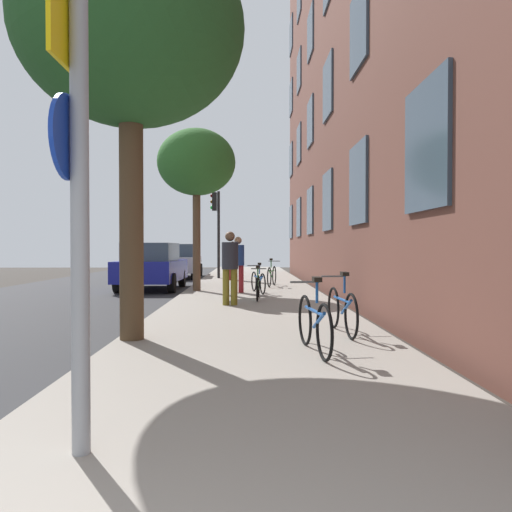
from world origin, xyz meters
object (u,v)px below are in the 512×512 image
(bicycle_1, at_px, (342,309))
(car_0, at_px, (152,266))
(tree_near, at_px, (131,31))
(pedestrian_2, at_px, (233,258))
(bicycle_0, at_px, (314,323))
(bicycle_4, at_px, (272,275))
(pedestrian_1, at_px, (238,261))
(pedestrian_0, at_px, (230,263))
(car_1, at_px, (181,261))
(bicycle_3, at_px, (258,281))
(sign_post, at_px, (76,165))
(bicycle_2, at_px, (258,286))
(tree_far, at_px, (196,163))
(traffic_light, at_px, (216,219))

(bicycle_1, bearing_deg, car_0, 116.75)
(tree_near, height_order, pedestrian_2, tree_near)
(bicycle_0, distance_m, bicycle_4, 11.05)
(tree_near, relative_size, pedestrian_1, 3.58)
(bicycle_0, relative_size, bicycle_1, 0.96)
(bicycle_1, distance_m, bicycle_4, 9.64)
(pedestrian_0, bearing_deg, pedestrian_2, 91.17)
(bicycle_1, height_order, car_1, car_1)
(car_1, bearing_deg, bicycle_1, -73.92)
(bicycle_3, xyz_separation_m, bicycle_4, (0.54, 2.59, 0.03))
(bicycle_3, bearing_deg, pedestrian_2, 99.08)
(tree_near, distance_m, bicycle_0, 4.99)
(sign_post, height_order, car_0, sign_post)
(bicycle_2, height_order, bicycle_3, bicycle_3)
(bicycle_2, distance_m, pedestrian_1, 2.14)
(tree_far, xyz_separation_m, bicycle_0, (2.44, -9.28, -3.61))
(tree_near, bearing_deg, car_0, 99.03)
(sign_post, xyz_separation_m, traffic_light, (-0.21, 18.65, 0.71))
(pedestrian_1, distance_m, pedestrian_2, 5.66)
(bicycle_0, distance_m, bicycle_3, 8.47)
(bicycle_0, xyz_separation_m, car_0, (-4.15, 10.91, 0.33))
(bicycle_0, height_order, pedestrian_1, pedestrian_1)
(tree_near, height_order, bicycle_4, tree_near)
(sign_post, bearing_deg, bicycle_0, 57.30)
(bicycle_1, xyz_separation_m, bicycle_2, (-1.21, 5.16, -0.04))
(pedestrian_2, bearing_deg, bicycle_3, -80.92)
(sign_post, xyz_separation_m, pedestrian_2, (0.55, 17.31, -0.99))
(pedestrian_1, relative_size, car_1, 0.37)
(traffic_light, relative_size, pedestrian_0, 2.20)
(tree_near, relative_size, tree_far, 1.18)
(pedestrian_2, bearing_deg, bicycle_0, -84.21)
(bicycle_2, bearing_deg, pedestrian_0, -118.65)
(bicycle_4, bearing_deg, bicycle_1, -86.32)
(bicycle_4, xyz_separation_m, pedestrian_1, (-1.14, -2.49, 0.58))
(bicycle_0, distance_m, bicycle_1, 1.56)
(tree_near, xyz_separation_m, bicycle_0, (2.57, -0.99, -4.15))
(tree_far, bearing_deg, sign_post, -87.92)
(tree_far, xyz_separation_m, bicycle_1, (3.07, -7.86, -3.61))
(bicycle_0, relative_size, bicycle_4, 1.03)
(tree_far, xyz_separation_m, pedestrian_2, (1.00, 4.93, -3.08))
(pedestrian_0, height_order, pedestrian_2, pedestrian_0)
(pedestrian_1, xyz_separation_m, car_1, (-2.91, 9.05, -0.24))
(bicycle_1, height_order, bicycle_3, bicycle_1)
(sign_post, distance_m, bicycle_2, 9.91)
(sign_post, relative_size, pedestrian_0, 1.91)
(bicycle_2, distance_m, car_0, 5.62)
(tree_far, height_order, bicycle_3, tree_far)
(tree_near, distance_m, car_0, 10.74)
(bicycle_3, bearing_deg, pedestrian_1, 169.78)
(pedestrian_0, relative_size, car_1, 0.39)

